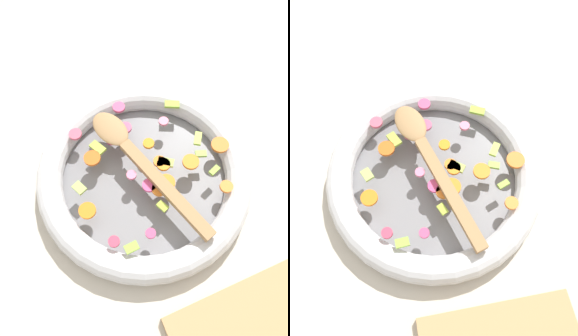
% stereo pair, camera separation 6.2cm
% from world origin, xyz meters
% --- Properties ---
extents(ground_plane, '(4.00, 4.00, 0.00)m').
position_xyz_m(ground_plane, '(0.00, 0.00, 0.00)').
color(ground_plane, beige).
extents(skillet, '(0.42, 0.42, 0.05)m').
position_xyz_m(skillet, '(0.00, 0.00, 0.02)').
color(skillet, slate).
rests_on(skillet, ground_plane).
extents(chopped_vegetables, '(0.32, 0.30, 0.01)m').
position_xyz_m(chopped_vegetables, '(-0.01, -0.01, 0.05)').
color(chopped_vegetables, orange).
rests_on(chopped_vegetables, skillet).
extents(wooden_spoon, '(0.13, 0.32, 0.01)m').
position_xyz_m(wooden_spoon, '(0.01, -0.02, 0.06)').
color(wooden_spoon, '#A87F51').
rests_on(wooden_spoon, chopped_vegetables).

